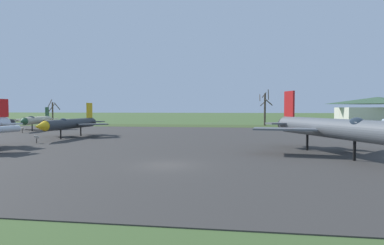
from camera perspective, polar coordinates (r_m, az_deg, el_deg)
The scene contains 11 objects.
ground_plane at distance 24.12m, azimuth -4.44°, elevation -7.56°, with size 600.00×600.00×0.00m, color #425B2D.
asphalt_apron at distance 41.93m, azimuth 1.00°, elevation -3.25°, with size 108.38×60.73×0.05m, color #383533.
grass_verge_strip at distance 78.05m, azimuth 4.32°, elevation -0.62°, with size 168.38×12.00×0.06m, color #3B4D24.
jet_fighter_front_right at distance 31.21m, azimuth 23.09°, elevation -0.82°, with size 12.22×16.85×6.10m.
jet_fighter_rear_center at distance 68.98m, azimuth -25.44°, elevation 0.40°, with size 10.43×14.23×4.48m.
info_placard_rear_center at distance 62.34m, azimuth -27.53°, elevation -1.11°, with size 0.55×0.34×0.98m.
jet_fighter_rear_left at distance 49.43m, azimuth -20.56°, elevation -0.17°, with size 10.13×14.92×5.09m.
info_placard_rear_left at distance 43.23m, azimuth -25.51°, elevation -2.52°, with size 0.59×0.38×0.98m.
bare_tree_far_left at distance 91.89m, azimuth -23.14°, elevation 1.78°, with size 2.52×2.70×6.63m.
bare_tree_left_of_center at distance 81.33m, azimuth 12.64°, elevation 2.61°, with size 3.22×3.18×8.82m.
visitor_building at distance 109.78m, azimuth 29.67°, elevation 1.87°, with size 21.54×14.33×7.60m.
Camera 1 is at (5.18, -23.18, 4.18)m, focal length 30.53 mm.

